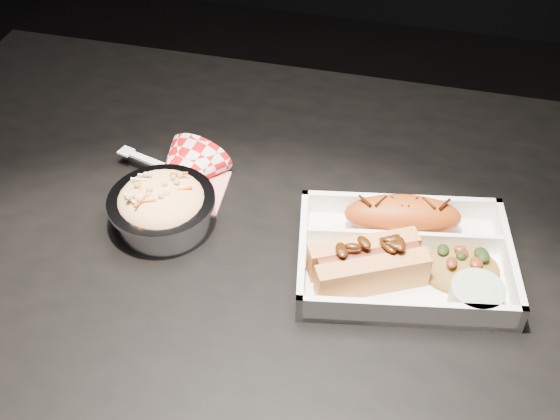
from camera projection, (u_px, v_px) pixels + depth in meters
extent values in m
cube|color=black|center=(283.00, 249.00, 0.89)|extent=(1.20, 0.80, 0.03)
cylinder|color=black|center=(70.00, 210.00, 1.49)|extent=(0.05, 0.05, 0.72)
cube|color=white|center=(403.00, 265.00, 0.84)|extent=(0.28, 0.22, 0.01)
cube|color=white|center=(400.00, 207.00, 0.89)|extent=(0.25, 0.05, 0.04)
cube|color=white|center=(410.00, 314.00, 0.77)|extent=(0.25, 0.05, 0.04)
cube|color=white|center=(302.00, 252.00, 0.84)|extent=(0.04, 0.18, 0.04)
cube|color=white|center=(508.00, 261.00, 0.82)|extent=(0.04, 0.18, 0.04)
cube|color=white|center=(403.00, 243.00, 0.85)|extent=(0.23, 0.05, 0.03)
ellipsoid|color=#AF4611|center=(403.00, 215.00, 0.86)|extent=(0.15, 0.08, 0.05)
cube|color=#D08847|center=(372.00, 276.00, 0.79)|extent=(0.13, 0.08, 0.04)
cube|color=#D08847|center=(363.00, 254.00, 0.82)|extent=(0.13, 0.08, 0.04)
cylinder|color=maroon|center=(368.00, 260.00, 0.80)|extent=(0.12, 0.08, 0.03)
ellipsoid|color=olive|center=(462.00, 263.00, 0.82)|extent=(0.11, 0.09, 0.03)
cylinder|color=#9EB88B|center=(476.00, 297.00, 0.78)|extent=(0.06, 0.06, 0.03)
cylinder|color=silver|center=(163.00, 212.00, 0.88)|extent=(0.12, 0.12, 0.04)
cylinder|color=silver|center=(161.00, 200.00, 0.87)|extent=(0.13, 0.13, 0.01)
ellipsoid|color=beige|center=(161.00, 200.00, 0.87)|extent=(0.11, 0.11, 0.04)
cube|color=red|center=(184.00, 189.00, 0.94)|extent=(0.12, 0.10, 0.00)
cone|color=red|center=(179.00, 174.00, 0.94)|extent=(0.13, 0.13, 0.10)
cube|color=white|center=(146.00, 160.00, 0.96)|extent=(0.06, 0.03, 0.00)
cube|color=white|center=(126.00, 152.00, 0.97)|extent=(0.02, 0.02, 0.00)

